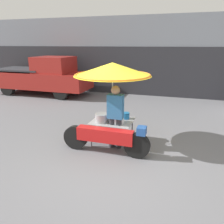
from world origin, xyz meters
name	(u,v)px	position (x,y,z in m)	size (l,w,h in m)	color
ground_plane	(111,165)	(0.00, 0.00, 0.00)	(36.00, 36.00, 0.00)	slate
shopfront_building	(157,56)	(0.00, 7.98, 1.91)	(28.00, 2.06, 3.85)	gray
vendor_motorcycle_cart	(112,82)	(-0.31, 1.02, 1.64)	(2.16, 1.91, 2.11)	black
vendor_person	(115,114)	(-0.16, 0.84, 0.89)	(0.38, 0.22, 1.59)	#2D2D33
pickup_truck	(43,77)	(-5.41, 5.62, 0.93)	(5.08, 1.77, 1.93)	black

